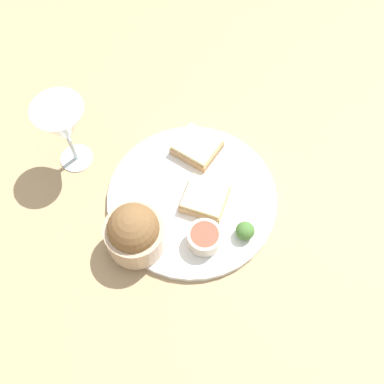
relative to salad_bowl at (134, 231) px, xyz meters
name	(u,v)px	position (x,y,z in m)	size (l,w,h in m)	color
ground_plane	(192,200)	(0.00, 0.13, -0.06)	(4.00, 4.00, 0.00)	tan
dinner_plate	(192,199)	(0.00, 0.13, -0.05)	(0.31, 0.31, 0.01)	white
salad_bowl	(134,231)	(0.00, 0.00, 0.00)	(0.10, 0.10, 0.10)	tan
sauce_ramekin	(204,238)	(0.08, 0.09, -0.03)	(0.06, 0.06, 0.04)	beige
cheese_toast_near	(197,147)	(-0.07, 0.21, -0.03)	(0.09, 0.09, 0.03)	tan
cheese_toast_far	(205,198)	(0.02, 0.14, -0.03)	(0.10, 0.10, 0.03)	tan
wine_glass	(63,126)	(-0.22, 0.03, 0.05)	(0.09, 0.09, 0.16)	silver
garnish	(245,231)	(0.12, 0.15, -0.03)	(0.03, 0.03, 0.03)	#477533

